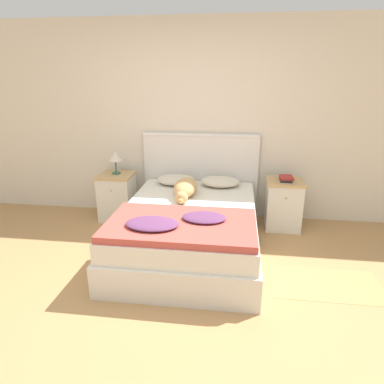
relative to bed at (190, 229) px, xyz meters
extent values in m
plane|color=tan|center=(-0.15, -1.01, -0.25)|extent=(16.00, 16.00, 0.00)
cube|color=beige|center=(-0.15, 1.12, 1.02)|extent=(9.00, 0.06, 2.55)
cube|color=silver|center=(0.00, 0.00, -0.09)|extent=(1.46, 2.05, 0.31)
cube|color=silver|center=(0.00, 0.00, 0.16)|extent=(1.40, 1.99, 0.20)
cube|color=silver|center=(0.00, 1.05, 0.30)|extent=(1.54, 0.04, 1.11)
cylinder|color=silver|center=(0.00, 1.05, 0.86)|extent=(1.54, 0.06, 0.06)
cube|color=silver|center=(-1.09, 0.77, 0.05)|extent=(0.42, 0.41, 0.60)
cube|color=tan|center=(-1.09, 0.77, 0.36)|extent=(0.45, 0.44, 0.03)
sphere|color=tan|center=(-1.09, 0.55, 0.21)|extent=(0.02, 0.02, 0.02)
cube|color=silver|center=(1.09, 0.77, 0.05)|extent=(0.42, 0.41, 0.60)
cube|color=tan|center=(1.09, 0.77, 0.36)|extent=(0.45, 0.44, 0.03)
sphere|color=tan|center=(1.09, 0.55, 0.21)|extent=(0.02, 0.02, 0.02)
ellipsoid|color=beige|center=(-0.28, 0.79, 0.32)|extent=(0.50, 0.37, 0.12)
ellipsoid|color=beige|center=(0.28, 0.79, 0.32)|extent=(0.50, 0.37, 0.12)
cube|color=#BC4C42|center=(0.00, -0.55, 0.29)|extent=(1.37, 0.84, 0.07)
ellipsoid|color=#663860|center=(-0.24, -0.68, 0.35)|extent=(0.48, 0.33, 0.06)
ellipsoid|color=#663860|center=(0.20, -0.47, 0.35)|extent=(0.41, 0.29, 0.05)
ellipsoid|color=tan|center=(-0.10, 0.39, 0.36)|extent=(0.27, 0.53, 0.19)
sphere|color=tan|center=(-0.10, 0.09, 0.33)|extent=(0.14, 0.14, 0.14)
ellipsoid|color=tan|center=(-0.10, 0.03, 0.32)|extent=(0.06, 0.08, 0.06)
cone|color=tan|center=(-0.14, 0.10, 0.38)|extent=(0.05, 0.05, 0.05)
cone|color=tan|center=(-0.06, 0.10, 0.38)|extent=(0.05, 0.05, 0.05)
ellipsoid|color=tan|center=(-0.06, 0.61, 0.30)|extent=(0.16, 0.24, 0.07)
cube|color=#232328|center=(1.09, 0.76, 0.39)|extent=(0.15, 0.21, 0.02)
cube|color=#AD2D28|center=(1.10, 0.76, 0.41)|extent=(0.16, 0.19, 0.03)
cylinder|color=#336B4C|center=(-1.09, 0.79, 0.38)|extent=(0.11, 0.11, 0.02)
cylinder|color=#336B4C|center=(-1.09, 0.79, 0.47)|extent=(0.02, 0.02, 0.16)
cone|color=beige|center=(-1.09, 0.79, 0.61)|extent=(0.19, 0.19, 0.12)
cube|color=tan|center=(1.35, -0.50, -0.25)|extent=(1.01, 0.56, 0.00)
camera|label=1|loc=(0.49, -3.40, 1.58)|focal=32.00mm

